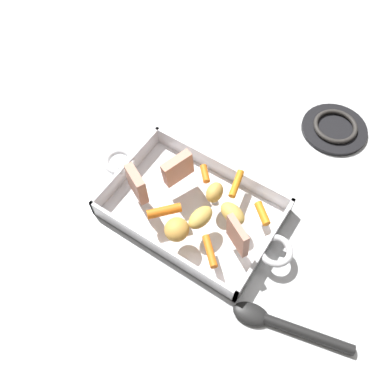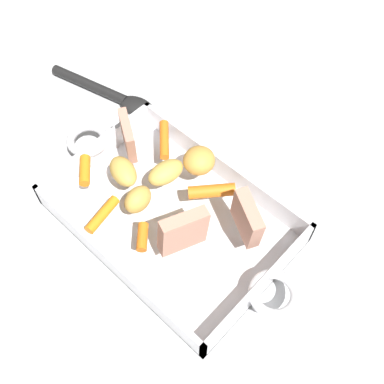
% 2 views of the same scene
% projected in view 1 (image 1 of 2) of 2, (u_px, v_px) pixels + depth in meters
% --- Properties ---
extents(ground_plane, '(2.30, 2.30, 0.00)m').
position_uv_depth(ground_plane, '(192.00, 212.00, 0.92)').
color(ground_plane, silver).
extents(roasting_dish, '(0.47, 0.25, 0.05)m').
position_uv_depth(roasting_dish, '(192.00, 208.00, 0.90)').
color(roasting_dish, silver).
rests_on(roasting_dish, ground_plane).
extents(roast_slice_thin, '(0.07, 0.05, 0.07)m').
position_uv_depth(roast_slice_thin, '(137.00, 184.00, 0.86)').
color(roast_slice_thin, tan).
rests_on(roast_slice_thin, roasting_dish).
extents(roast_slice_outer, '(0.07, 0.05, 0.07)m').
position_uv_depth(roast_slice_outer, '(238.00, 235.00, 0.80)').
color(roast_slice_outer, tan).
rests_on(roast_slice_outer, roasting_dish).
extents(roast_slice_thick, '(0.04, 0.08, 0.07)m').
position_uv_depth(roast_slice_thick, '(178.00, 169.00, 0.88)').
color(roast_slice_thick, tan).
rests_on(roast_slice_thick, roasting_dish).
extents(baby_carrot_center_right, '(0.05, 0.05, 0.02)m').
position_uv_depth(baby_carrot_center_right, '(262.00, 213.00, 0.85)').
color(baby_carrot_center_right, orange).
rests_on(baby_carrot_center_right, roasting_dish).
extents(baby_carrot_short, '(0.06, 0.07, 0.02)m').
position_uv_depth(baby_carrot_short, '(164.00, 211.00, 0.85)').
color(baby_carrot_short, orange).
rests_on(baby_carrot_short, roasting_dish).
extents(baby_carrot_center_left, '(0.03, 0.07, 0.02)m').
position_uv_depth(baby_carrot_center_left, '(236.00, 184.00, 0.89)').
color(baby_carrot_center_left, orange).
rests_on(baby_carrot_center_left, roasting_dish).
extents(baby_carrot_long, '(0.04, 0.04, 0.02)m').
position_uv_depth(baby_carrot_long, '(205.00, 174.00, 0.90)').
color(baby_carrot_long, orange).
rests_on(baby_carrot_long, roasting_dish).
extents(baby_carrot_northwest, '(0.06, 0.06, 0.02)m').
position_uv_depth(baby_carrot_northwest, '(210.00, 251.00, 0.81)').
color(baby_carrot_northwest, orange).
rests_on(baby_carrot_northwest, roasting_dish).
extents(potato_golden_large, '(0.04, 0.05, 0.04)m').
position_uv_depth(potato_golden_large, '(215.00, 192.00, 0.86)').
color(potato_golden_large, gold).
rests_on(potato_golden_large, roasting_dish).
extents(potato_golden_small, '(0.05, 0.07, 0.03)m').
position_uv_depth(potato_golden_small, '(201.00, 217.00, 0.84)').
color(potato_golden_small, gold).
rests_on(potato_golden_small, roasting_dish).
extents(potato_corner, '(0.06, 0.06, 0.04)m').
position_uv_depth(potato_corner, '(177.00, 229.00, 0.82)').
color(potato_corner, gold).
rests_on(potato_corner, roasting_dish).
extents(potato_near_roast, '(0.07, 0.05, 0.03)m').
position_uv_depth(potato_near_roast, '(233.00, 213.00, 0.84)').
color(potato_near_roast, gold).
rests_on(potato_near_roast, roasting_dish).
extents(stove_burner_rear, '(0.16, 0.16, 0.02)m').
position_uv_depth(stove_burner_rear, '(335.00, 128.00, 1.03)').
color(stove_burner_rear, black).
rests_on(stove_burner_rear, ground_plane).
extents(serving_spoon, '(0.23, 0.08, 0.02)m').
position_uv_depth(serving_spoon, '(282.00, 325.00, 0.78)').
color(serving_spoon, black).
rests_on(serving_spoon, ground_plane).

